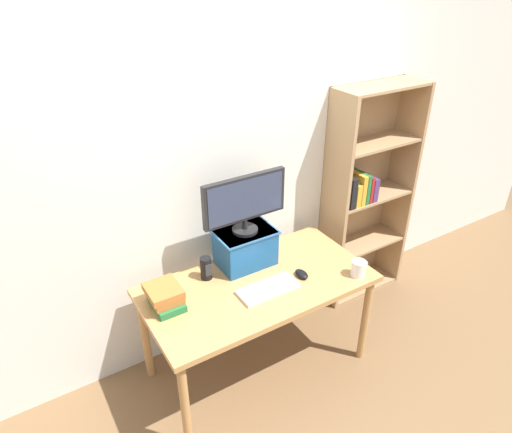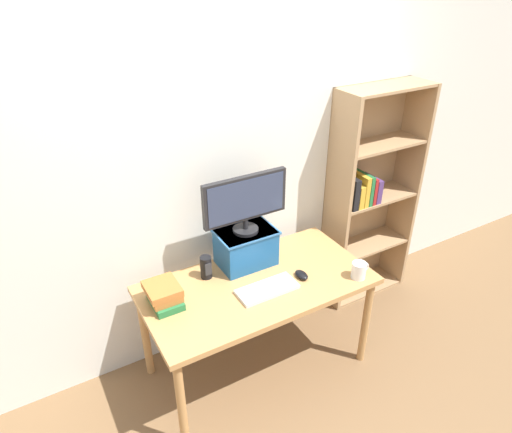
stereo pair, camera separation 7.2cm
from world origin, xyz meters
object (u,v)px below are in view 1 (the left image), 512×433
(bookshelf_unit, at_px, (364,194))
(computer_monitor, at_px, (245,201))
(coffee_mug, at_px, (359,268))
(keyboard, at_px, (268,289))
(book_stack, at_px, (165,296))
(desk_speaker, at_px, (206,268))
(desk, at_px, (258,292))
(computer_mouse, at_px, (302,274))
(riser_box, at_px, (245,247))

(bookshelf_unit, height_order, computer_monitor, bookshelf_unit)
(bookshelf_unit, height_order, coffee_mug, bookshelf_unit)
(keyboard, xyz_separation_m, book_stack, (-0.57, 0.20, 0.05))
(bookshelf_unit, relative_size, desk_speaker, 11.42)
(desk, height_order, computer_mouse, computer_mouse)
(riser_box, xyz_separation_m, book_stack, (-0.59, -0.11, -0.06))
(bookshelf_unit, distance_m, desk_speaker, 1.41)
(desk, bearing_deg, book_stack, 169.66)
(desk, xyz_separation_m, desk_speaker, (-0.24, 0.20, 0.15))
(desk, bearing_deg, bookshelf_unit, 15.68)
(bookshelf_unit, distance_m, computer_mouse, 0.99)
(bookshelf_unit, relative_size, riser_box, 4.56)
(bookshelf_unit, distance_m, keyboard, 1.23)
(computer_monitor, bearing_deg, coffee_mug, -42.30)
(keyboard, height_order, book_stack, book_stack)
(riser_box, relative_size, coffee_mug, 3.02)
(computer_monitor, relative_size, computer_mouse, 5.29)
(keyboard, bearing_deg, computer_monitor, 84.70)
(bookshelf_unit, bearing_deg, desk_speaker, -175.11)
(riser_box, distance_m, coffee_mug, 0.72)
(bookshelf_unit, height_order, computer_mouse, bookshelf_unit)
(bookshelf_unit, relative_size, computer_mouse, 16.21)
(keyboard, bearing_deg, bookshelf_unit, 20.19)
(desk, bearing_deg, computer_mouse, -19.00)
(desk, distance_m, computer_mouse, 0.29)
(desk_speaker, bearing_deg, desk, -39.99)
(desk, relative_size, keyboard, 3.80)
(computer_mouse, xyz_separation_m, desk_speaker, (-0.51, 0.29, 0.06))
(desk, relative_size, coffee_mug, 11.39)
(bookshelf_unit, height_order, riser_box, bookshelf_unit)
(bookshelf_unit, xyz_separation_m, riser_box, (-1.12, -0.11, -0.03))
(coffee_mug, bearing_deg, computer_monitor, 137.70)
(coffee_mug, bearing_deg, keyboard, 163.12)
(riser_box, relative_size, computer_monitor, 0.67)
(desk, height_order, bookshelf_unit, bookshelf_unit)
(desk, height_order, riser_box, riser_box)
(coffee_mug, bearing_deg, desk_speaker, 149.93)
(keyboard, distance_m, desk_speaker, 0.40)
(desk, xyz_separation_m, bookshelf_unit, (1.16, 0.32, 0.23))
(desk, relative_size, riser_box, 3.77)
(desk, xyz_separation_m, keyboard, (0.01, -0.10, 0.09))
(desk, height_order, computer_monitor, computer_monitor)
(computer_mouse, bearing_deg, riser_box, 125.91)
(desk, distance_m, bookshelf_unit, 1.22)
(book_stack, relative_size, desk_speaker, 1.55)
(keyboard, bearing_deg, desk_speaker, 130.31)
(riser_box, distance_m, desk_speaker, 0.29)
(computer_monitor, height_order, coffee_mug, computer_monitor)
(computer_mouse, bearing_deg, coffee_mug, -29.80)
(desk, bearing_deg, desk_speaker, 140.01)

